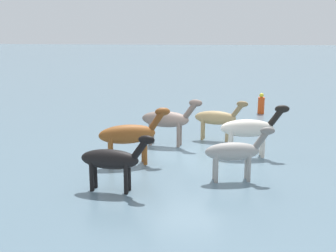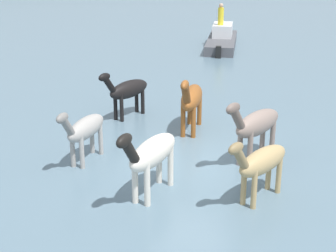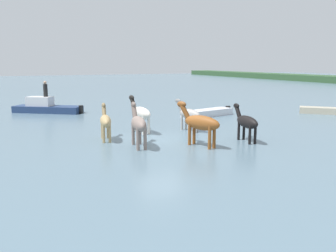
{
  "view_description": "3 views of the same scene",
  "coord_description": "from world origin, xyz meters",
  "px_view_note": "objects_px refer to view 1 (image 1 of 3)",
  "views": [
    {
      "loc": [
        -0.62,
        15.41,
        4.81
      ],
      "look_at": [
        0.74,
        0.07,
        1.18
      ],
      "focal_mm": 46.06,
      "sensor_mm": 36.0,
      "label": 1
    },
    {
      "loc": [
        -11.35,
        -6.31,
        5.77
      ],
      "look_at": [
        -0.56,
        0.36,
        1.11
      ],
      "focal_mm": 54.73,
      "sensor_mm": 36.0,
      "label": 2
    },
    {
      "loc": [
        16.0,
        -7.05,
        3.82
      ],
      "look_at": [
        0.66,
        0.07,
        0.8
      ],
      "focal_mm": 38.47,
      "sensor_mm": 36.0,
      "label": 3
    }
  ],
  "objects_px": {
    "horse_mid_herd": "(235,152)",
    "buoy_channel_marker": "(261,104)",
    "horse_gray_outer": "(217,118)",
    "horse_dark_mare": "(112,160)",
    "horse_pinto_flank": "(130,134)",
    "horse_lead": "(167,119)",
    "horse_chestnut_trailing": "(250,128)"
  },
  "relations": [
    {
      "from": "buoy_channel_marker",
      "to": "horse_pinto_flank",
      "type": "bearing_deg",
      "value": 59.12
    },
    {
      "from": "horse_dark_mare",
      "to": "buoy_channel_marker",
      "type": "relative_size",
      "value": 1.99
    },
    {
      "from": "horse_chestnut_trailing",
      "to": "horse_dark_mare",
      "type": "height_order",
      "value": "horse_chestnut_trailing"
    },
    {
      "from": "horse_lead",
      "to": "horse_mid_herd",
      "type": "bearing_deg",
      "value": -48.67
    },
    {
      "from": "horse_pinto_flank",
      "to": "horse_lead",
      "type": "bearing_deg",
      "value": 47.92
    },
    {
      "from": "horse_mid_herd",
      "to": "buoy_channel_marker",
      "type": "height_order",
      "value": "horse_mid_herd"
    },
    {
      "from": "horse_gray_outer",
      "to": "buoy_channel_marker",
      "type": "height_order",
      "value": "horse_gray_outer"
    },
    {
      "from": "horse_lead",
      "to": "buoy_channel_marker",
      "type": "distance_m",
      "value": 8.29
    },
    {
      "from": "horse_mid_herd",
      "to": "buoy_channel_marker",
      "type": "bearing_deg",
      "value": 68.55
    },
    {
      "from": "horse_gray_outer",
      "to": "horse_dark_mare",
      "type": "relative_size",
      "value": 0.99
    },
    {
      "from": "horse_pinto_flank",
      "to": "horse_dark_mare",
      "type": "height_order",
      "value": "horse_pinto_flank"
    },
    {
      "from": "horse_lead",
      "to": "horse_pinto_flank",
      "type": "bearing_deg",
      "value": -103.42
    },
    {
      "from": "horse_gray_outer",
      "to": "horse_lead",
      "type": "relative_size",
      "value": 0.9
    },
    {
      "from": "horse_gray_outer",
      "to": "horse_lead",
      "type": "height_order",
      "value": "horse_lead"
    },
    {
      "from": "horse_mid_herd",
      "to": "horse_lead",
      "type": "bearing_deg",
      "value": 111.95
    },
    {
      "from": "buoy_channel_marker",
      "to": "horse_dark_mare",
      "type": "bearing_deg",
      "value": 64.41
    },
    {
      "from": "horse_mid_herd",
      "to": "buoy_channel_marker",
      "type": "distance_m",
      "value": 11.0
    },
    {
      "from": "horse_chestnut_trailing",
      "to": "horse_lead",
      "type": "bearing_deg",
      "value": 153.11
    },
    {
      "from": "horse_lead",
      "to": "buoy_channel_marker",
      "type": "xyz_separation_m",
      "value": [
        -4.59,
        -6.88,
        -0.56
      ]
    },
    {
      "from": "horse_dark_mare",
      "to": "horse_gray_outer",
      "type": "bearing_deg",
      "value": 69.46
    },
    {
      "from": "horse_pinto_flank",
      "to": "horse_lead",
      "type": "xyz_separation_m",
      "value": [
        -1.08,
        -2.6,
        -0.02
      ]
    },
    {
      "from": "horse_pinto_flank",
      "to": "horse_mid_herd",
      "type": "height_order",
      "value": "horse_pinto_flank"
    },
    {
      "from": "horse_dark_mare",
      "to": "horse_chestnut_trailing",
      "type": "bearing_deg",
      "value": 48.6
    },
    {
      "from": "buoy_channel_marker",
      "to": "horse_gray_outer",
      "type": "bearing_deg",
      "value": 66.54
    },
    {
      "from": "horse_gray_outer",
      "to": "horse_lead",
      "type": "bearing_deg",
      "value": -143.35
    },
    {
      "from": "horse_pinto_flank",
      "to": "buoy_channel_marker",
      "type": "relative_size",
      "value": 2.21
    },
    {
      "from": "horse_gray_outer",
      "to": "buoy_channel_marker",
      "type": "relative_size",
      "value": 1.98
    },
    {
      "from": "horse_lead",
      "to": "horse_chestnut_trailing",
      "type": "height_order",
      "value": "horse_chestnut_trailing"
    },
    {
      "from": "horse_gray_outer",
      "to": "horse_dark_mare",
      "type": "distance_m",
      "value": 6.87
    },
    {
      "from": "horse_lead",
      "to": "horse_chestnut_trailing",
      "type": "relative_size",
      "value": 1.0
    },
    {
      "from": "horse_lead",
      "to": "horse_gray_outer",
      "type": "bearing_deg",
      "value": 34.7
    },
    {
      "from": "horse_gray_outer",
      "to": "horse_lead",
      "type": "xyz_separation_m",
      "value": [
        2.03,
        0.97,
        0.11
      ]
    }
  ]
}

